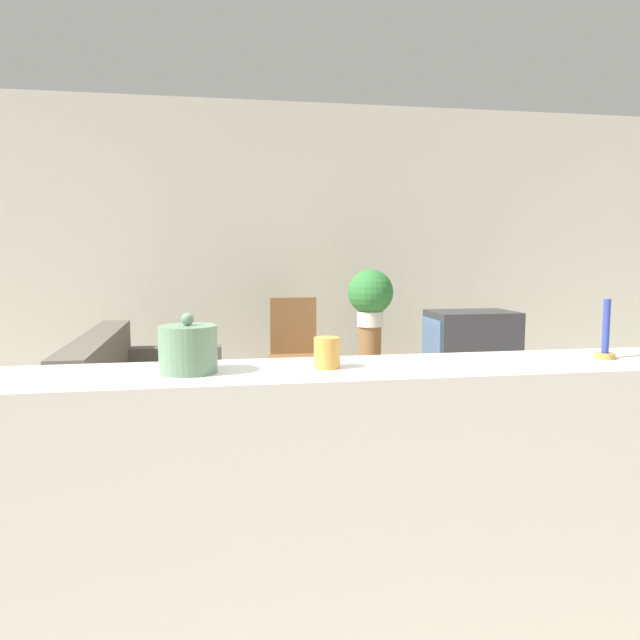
% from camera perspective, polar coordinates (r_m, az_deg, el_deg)
% --- Properties ---
extents(ground_plane, '(14.00, 14.00, 0.00)m').
position_cam_1_polar(ground_plane, '(2.75, 2.03, -22.86)').
color(ground_plane, beige).
extents(wall_back, '(9.00, 0.06, 2.70)m').
position_cam_1_polar(wall_back, '(5.81, -5.22, 6.25)').
color(wall_back, beige).
rests_on(wall_back, ground_plane).
extents(couch, '(0.90, 1.87, 0.81)m').
position_cam_1_polar(couch, '(4.25, -15.39, -8.28)').
color(couch, '#605B51').
rests_on(couch, ground_plane).
extents(tv_stand, '(0.75, 0.48, 0.45)m').
position_cam_1_polar(tv_stand, '(4.93, 13.56, -7.06)').
color(tv_stand, olive).
rests_on(tv_stand, ground_plane).
extents(television, '(0.64, 0.45, 0.45)m').
position_cam_1_polar(television, '(4.84, 13.63, -1.87)').
color(television, '#333338').
rests_on(television, tv_stand).
extents(wooden_chair, '(0.44, 0.44, 0.96)m').
position_cam_1_polar(wooden_chair, '(5.23, -2.28, -2.69)').
color(wooden_chair, olive).
rests_on(wooden_chair, ground_plane).
extents(plant_stand, '(0.19, 0.19, 0.72)m').
position_cam_1_polar(plant_stand, '(5.34, 4.58, -4.42)').
color(plant_stand, olive).
rests_on(plant_stand, ground_plane).
extents(potted_plant, '(0.38, 0.38, 0.48)m').
position_cam_1_polar(potted_plant, '(5.26, 4.64, 2.31)').
color(potted_plant, white).
rests_on(potted_plant, plant_stand).
extents(foreground_counter, '(2.94, 0.44, 0.96)m').
position_cam_1_polar(foreground_counter, '(2.19, 4.43, -16.77)').
color(foreground_counter, silver).
rests_on(foreground_counter, ground_plane).
extents(decorative_bowl, '(0.18, 0.18, 0.19)m').
position_cam_1_polar(decorative_bowl, '(1.97, -11.97, -2.58)').
color(decorative_bowl, gray).
rests_on(decorative_bowl, foreground_counter).
extents(candle_jar, '(0.09, 0.09, 0.10)m').
position_cam_1_polar(candle_jar, '(2.01, 0.65, -3.01)').
color(candle_jar, gold).
rests_on(candle_jar, foreground_counter).
extents(candlestick, '(0.07, 0.07, 0.21)m').
position_cam_1_polar(candlestick, '(2.41, 24.65, -1.69)').
color(candlestick, '#B7933D').
rests_on(candlestick, foreground_counter).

